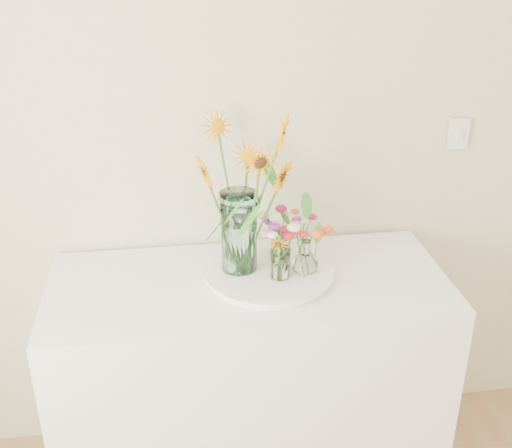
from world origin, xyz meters
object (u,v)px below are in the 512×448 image
object	(u,v)px
small_vase_b	(306,257)
small_vase_c	(280,242)
mason_jar	(239,232)
counter	(249,383)
small_vase_a	(280,263)
tray	(269,274)

from	to	relation	value
small_vase_b	small_vase_c	world-z (taller)	small_vase_b
small_vase_c	mason_jar	bearing A→B (deg)	-151.20
small_vase_b	mason_jar	bearing A→B (deg)	166.03
mason_jar	small_vase_b	world-z (taller)	mason_jar
counter	mason_jar	xyz separation A→B (m)	(-0.03, 0.04, 0.62)
small_vase_a	small_vase_b	world-z (taller)	small_vase_b
tray	small_vase_b	size ratio (longest dim) A/B	3.41
tray	small_vase_a	bearing A→B (deg)	-61.49
counter	small_vase_b	bearing A→B (deg)	-3.42
counter	small_vase_b	distance (m)	0.57
counter	mason_jar	size ratio (longest dim) A/B	4.78
tray	small_vase_b	distance (m)	0.15
counter	mason_jar	bearing A→B (deg)	121.79
tray	mason_jar	size ratio (longest dim) A/B	1.48
small_vase_a	small_vase_c	world-z (taller)	small_vase_a
counter	mason_jar	world-z (taller)	mason_jar
tray	small_vase_c	size ratio (longest dim) A/B	4.35
counter	small_vase_c	world-z (taller)	small_vase_c
small_vase_b	small_vase_c	distance (m)	0.16
mason_jar	small_vase_b	xyz separation A→B (m)	(0.22, -0.06, -0.08)
tray	small_vase_a	xyz separation A→B (m)	(0.03, -0.06, 0.07)
tray	small_vase_b	bearing A→B (deg)	-14.07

